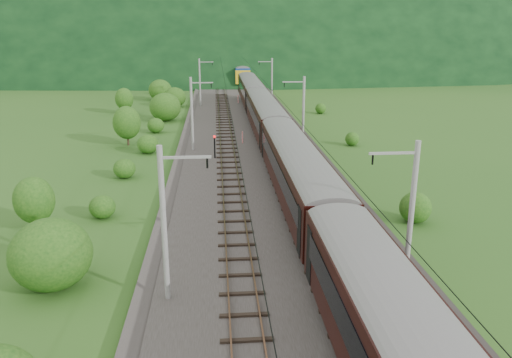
{
  "coord_description": "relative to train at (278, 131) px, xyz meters",
  "views": [
    {
      "loc": [
        -3.52,
        -22.85,
        13.62
      ],
      "look_at": [
        -0.66,
        12.76,
        2.6
      ],
      "focal_mm": 35.0,
      "sensor_mm": 36.0,
      "label": 1
    }
  ],
  "objects": [
    {
      "name": "ground",
      "position": [
        -2.4,
        -24.65,
        -3.79
      ],
      "size": [
        600.0,
        600.0,
        0.0
      ],
      "primitive_type": "plane",
      "color": "#26541A",
      "rests_on": "ground"
    },
    {
      "name": "railbed",
      "position": [
        -2.4,
        -14.65,
        -3.64
      ],
      "size": [
        14.0,
        220.0,
        0.3
      ],
      "primitive_type": "cube",
      "color": "#38332D",
      "rests_on": "ground"
    },
    {
      "name": "track_left",
      "position": [
        -4.8,
        -14.65,
        -3.42
      ],
      "size": [
        2.4,
        220.0,
        0.27
      ],
      "color": "brown",
      "rests_on": "railbed"
    },
    {
      "name": "track_right",
      "position": [
        -0.0,
        -14.65,
        -3.42
      ],
      "size": [
        2.4,
        220.0,
        0.27
      ],
      "color": "brown",
      "rests_on": "railbed"
    },
    {
      "name": "catenary_left",
      "position": [
        -8.52,
        7.35,
        0.71
      ],
      "size": [
        2.54,
        192.28,
        8.0
      ],
      "color": "gray",
      "rests_on": "railbed"
    },
    {
      "name": "catenary_right",
      "position": [
        3.72,
        7.35,
        0.71
      ],
      "size": [
        2.54,
        192.28,
        8.0
      ],
      "color": "gray",
      "rests_on": "railbed"
    },
    {
      "name": "overhead_wires",
      "position": [
        -2.4,
        -14.65,
        3.31
      ],
      "size": [
        4.83,
        198.0,
        0.03
      ],
      "color": "black",
      "rests_on": "ground"
    },
    {
      "name": "mountain_main",
      "position": [
        -2.4,
        235.35,
        -3.79
      ],
      "size": [
        504.0,
        360.0,
        244.0
      ],
      "primitive_type": "ellipsoid",
      "color": "black",
      "rests_on": "ground"
    },
    {
      "name": "mountain_ridge",
      "position": [
        -122.4,
        275.35,
        -3.79
      ],
      "size": [
        336.0,
        280.0,
        132.0
      ],
      "primitive_type": "ellipsoid",
      "color": "black",
      "rests_on": "ground"
    },
    {
      "name": "train",
      "position": [
        0.0,
        0.0,
        0.0
      ],
      "size": [
        3.24,
        153.82,
        5.64
      ],
      "color": "black",
      "rests_on": "ground"
    },
    {
      "name": "hazard_post_near",
      "position": [
        -2.89,
        10.18,
        -2.8
      ],
      "size": [
        0.15,
        0.15,
        1.38
      ],
      "primitive_type": "cylinder",
      "color": "red",
      "rests_on": "railbed"
    },
    {
      "name": "hazard_post_far",
      "position": [
        -1.96,
        42.09,
        -2.79
      ],
      "size": [
        0.15,
        0.15,
        1.41
      ],
      "primitive_type": "cylinder",
      "color": "red",
      "rests_on": "railbed"
    },
    {
      "name": "signal",
      "position": [
        -6.17,
        3.36,
        -2.07
      ],
      "size": [
        0.27,
        0.27,
        2.42
      ],
      "color": "black",
      "rests_on": "railbed"
    },
    {
      "name": "vegetation_left",
      "position": [
        -15.48,
        3.22,
        -1.74
      ],
      "size": [
        10.86,
        149.78,
        5.34
      ],
      "color": "#1B4C14",
      "rests_on": "ground"
    }
  ]
}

